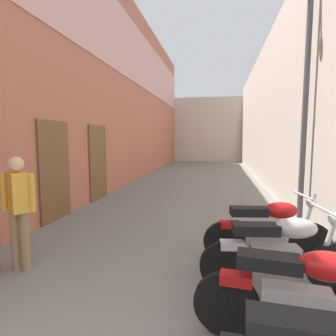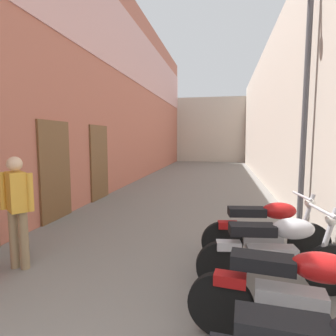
% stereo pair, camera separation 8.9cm
% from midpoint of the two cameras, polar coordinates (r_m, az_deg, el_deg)
% --- Properties ---
extents(ground_plane, '(37.92, 37.92, 0.00)m').
position_cam_midpoint_polar(ground_plane, '(9.04, 4.04, -5.46)').
color(ground_plane, slate).
extents(building_left, '(0.45, 21.92, 7.44)m').
position_cam_midpoint_polar(building_left, '(11.56, -9.17, 15.67)').
color(building_left, '#B76651').
rests_on(building_left, ground).
extents(building_right, '(0.45, 21.92, 5.54)m').
position_cam_midpoint_polar(building_right, '(10.98, 20.50, 10.76)').
color(building_right, beige).
rests_on(building_right, ground).
extents(building_far_end, '(8.25, 2.00, 5.00)m').
position_cam_midpoint_polar(building_far_end, '(22.79, 8.19, 7.79)').
color(building_far_end, beige).
rests_on(building_far_end, ground).
extents(motorcycle_second, '(1.85, 0.58, 1.04)m').
position_cam_midpoint_polar(motorcycle_second, '(2.76, 25.44, -22.78)').
color(motorcycle_second, black).
rests_on(motorcycle_second, ground).
extents(motorcycle_third, '(1.84, 0.58, 1.04)m').
position_cam_midpoint_polar(motorcycle_third, '(3.59, 21.52, -15.72)').
color(motorcycle_third, black).
rests_on(motorcycle_third, ground).
extents(motorcycle_fourth, '(1.84, 0.58, 1.04)m').
position_cam_midpoint_polar(motorcycle_fourth, '(4.33, 19.51, -11.84)').
color(motorcycle_fourth, black).
rests_on(motorcycle_fourth, ground).
extents(pedestrian_mid_alley, '(0.52, 0.37, 1.57)m').
position_cam_midpoint_polar(pedestrian_mid_alley, '(4.31, -29.15, -6.64)').
color(pedestrian_mid_alley, '#8C7251').
rests_on(pedestrian_mid_alley, ground).
extents(street_lamp, '(0.79, 0.18, 4.54)m').
position_cam_midpoint_polar(street_lamp, '(5.66, 25.37, 14.24)').
color(street_lamp, '#47474C').
rests_on(street_lamp, ground).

